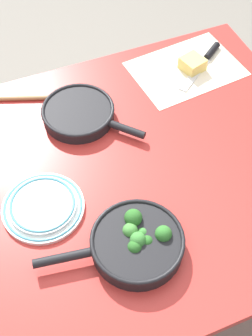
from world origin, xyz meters
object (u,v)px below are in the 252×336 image
object	(u,v)px
grater_knife	(205,60)
dinner_plate_stack	(43,206)
skillet_broccoli	(136,242)
cheese_block	(192,64)
skillet_eggs	(79,113)
wooden_spoon	(50,98)

from	to	relation	value
grater_knife	dinner_plate_stack	distance (m)	0.80
skillet_broccoli	cheese_block	world-z (taller)	skillet_broccoli
skillet_eggs	skillet_broccoli	bearing A→B (deg)	-44.00
skillet_broccoli	dinner_plate_stack	world-z (taller)	skillet_broccoli
wooden_spoon	cheese_block	bearing A→B (deg)	15.33
wooden_spoon	dinner_plate_stack	bearing A→B (deg)	-88.54
skillet_broccoli	grater_knife	size ratio (longest dim) A/B	1.66
skillet_broccoli	cheese_block	bearing A→B (deg)	-119.76
skillet_eggs	cheese_block	world-z (taller)	cheese_block
skillet_eggs	grater_knife	distance (m)	0.51
wooden_spoon	cheese_block	world-z (taller)	cheese_block
skillet_broccoli	dinner_plate_stack	xyz separation A→B (m)	(-0.19, 0.21, -0.02)
grater_knife	dinner_plate_stack	xyz separation A→B (m)	(-0.71, -0.37, 0.00)
wooden_spoon	grater_knife	size ratio (longest dim) A/B	1.46
skillet_broccoli	wooden_spoon	distance (m)	0.61
skillet_broccoli	skillet_eggs	bearing A→B (deg)	-82.57
skillet_eggs	wooden_spoon	bearing A→B (deg)	166.26
wooden_spoon	grater_knife	xyz separation A→B (m)	(0.57, -0.03, 0.00)
grater_knife	cheese_block	bearing A→B (deg)	-20.95
skillet_broccoli	grater_knife	bearing A→B (deg)	-122.55
skillet_broccoli	grater_knife	world-z (taller)	skillet_broccoli
skillet_broccoli	skillet_eggs	world-z (taller)	skillet_broccoli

